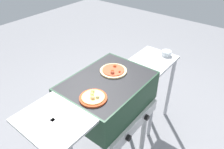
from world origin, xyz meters
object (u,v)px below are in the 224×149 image
Objects in this scene: grill at (107,97)px; topping_bowl_near at (166,53)px; prep_table at (150,79)px; pizza_cheese at (93,97)px; pizza_pepperoni at (113,71)px.

grill is 10.58× the size of topping_bowl_near.
topping_bowl_near reaches higher than prep_table.
pizza_pepperoni is at bearing 15.76° from pizza_cheese.
topping_bowl_near is (0.83, -0.06, 0.03)m from grill.
pizza_cheese reaches higher than topping_bowl_near.
grill is 0.20m from pizza_pepperoni.
topping_bowl_near is at bearing -7.92° from pizza_pepperoni.
prep_table is (0.87, 0.06, -0.37)m from pizza_cheese.
pizza_pepperoni is 0.72m from topping_bowl_near.
pizza_cheese is 1.92× the size of topping_bowl_near.
pizza_cheese is 1.03m from topping_bowl_near.
topping_bowl_near is (0.16, -0.06, 0.24)m from prep_table.
pizza_pepperoni is at bearing 172.08° from topping_bowl_near.
grill is at bearing -179.63° from prep_table.
grill is 4.81× the size of pizza_pepperoni.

